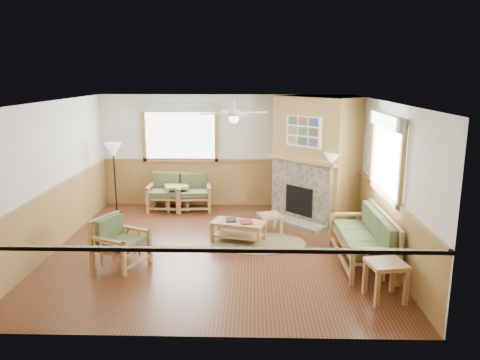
{
  "coord_description": "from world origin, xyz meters",
  "views": [
    {
      "loc": [
        0.64,
        -8.18,
        3.16
      ],
      "look_at": [
        0.4,
        0.7,
        1.15
      ],
      "focal_mm": 35.0,
      "sensor_mm": 36.0,
      "label": 1
    }
  ],
  "objects_px": {
    "end_table_chairs": "(177,197)",
    "floor_lamp_left": "(115,179)",
    "coffee_table": "(238,232)",
    "footstool": "(270,223)",
    "floor_lamp_right": "(332,191)",
    "armchair_back_right": "(194,192)",
    "sofa": "(362,238)",
    "armchair_back_left": "(165,192)",
    "end_table_sofa": "(385,281)",
    "armchair_left": "(121,242)"
  },
  "relations": [
    {
      "from": "armchair_back_right",
      "to": "armchair_back_left",
      "type": "bearing_deg",
      "value": 173.84
    },
    {
      "from": "armchair_back_right",
      "to": "sofa",
      "type": "bearing_deg",
      "value": -51.32
    },
    {
      "from": "armchair_back_right",
      "to": "footstool",
      "type": "relative_size",
      "value": 1.95
    },
    {
      "from": "armchair_back_right",
      "to": "floor_lamp_right",
      "type": "bearing_deg",
      "value": -30.62
    },
    {
      "from": "end_table_sofa",
      "to": "floor_lamp_left",
      "type": "relative_size",
      "value": 0.34
    },
    {
      "from": "armchair_back_right",
      "to": "floor_lamp_left",
      "type": "distance_m",
      "value": 1.85
    },
    {
      "from": "floor_lamp_right",
      "to": "sofa",
      "type": "bearing_deg",
      "value": -82.82
    },
    {
      "from": "armchair_back_right",
      "to": "end_table_sofa",
      "type": "bearing_deg",
      "value": -61.15
    },
    {
      "from": "armchair_left",
      "to": "footstool",
      "type": "xyz_separation_m",
      "value": [
        2.56,
        1.79,
        -0.22
      ]
    },
    {
      "from": "armchair_back_left",
      "to": "coffee_table",
      "type": "relative_size",
      "value": 0.86
    },
    {
      "from": "armchair_back_right",
      "to": "coffee_table",
      "type": "relative_size",
      "value": 0.85
    },
    {
      "from": "armchair_back_left",
      "to": "end_table_chairs",
      "type": "height_order",
      "value": "armchair_back_left"
    },
    {
      "from": "armchair_back_right",
      "to": "footstool",
      "type": "xyz_separation_m",
      "value": [
        1.74,
        -1.59,
        -0.24
      ]
    },
    {
      "from": "armchair_back_right",
      "to": "floor_lamp_left",
      "type": "bearing_deg",
      "value": -173.14
    },
    {
      "from": "armchair_back_right",
      "to": "end_table_sofa",
      "type": "height_order",
      "value": "armchair_back_right"
    },
    {
      "from": "armchair_back_left",
      "to": "floor_lamp_left",
      "type": "relative_size",
      "value": 0.52
    },
    {
      "from": "armchair_back_right",
      "to": "armchair_left",
      "type": "height_order",
      "value": "armchair_back_right"
    },
    {
      "from": "sofa",
      "to": "armchair_back_right",
      "type": "xyz_separation_m",
      "value": [
        -3.26,
        3.14,
        -0.01
      ]
    },
    {
      "from": "sofa",
      "to": "end_table_sofa",
      "type": "relative_size",
      "value": 3.34
    },
    {
      "from": "armchair_back_left",
      "to": "footstool",
      "type": "xyz_separation_m",
      "value": [
        2.43,
        -1.57,
        -0.24
      ]
    },
    {
      "from": "armchair_back_right",
      "to": "coffee_table",
      "type": "distance_m",
      "value": 2.44
    },
    {
      "from": "end_table_sofa",
      "to": "armchair_back_right",
      "type": "bearing_deg",
      "value": 126.24
    },
    {
      "from": "floor_lamp_right",
      "to": "armchair_left",
      "type": "bearing_deg",
      "value": -151.69
    },
    {
      "from": "coffee_table",
      "to": "floor_lamp_right",
      "type": "relative_size",
      "value": 0.62
    },
    {
      "from": "end_table_chairs",
      "to": "floor_lamp_left",
      "type": "height_order",
      "value": "floor_lamp_left"
    },
    {
      "from": "end_table_chairs",
      "to": "armchair_back_right",
      "type": "bearing_deg",
      "value": 0.0
    },
    {
      "from": "armchair_back_right",
      "to": "armchair_left",
      "type": "relative_size",
      "value": 1.03
    },
    {
      "from": "end_table_chairs",
      "to": "floor_lamp_right",
      "type": "xyz_separation_m",
      "value": [
        3.45,
        -1.3,
        0.5
      ]
    },
    {
      "from": "coffee_table",
      "to": "end_table_chairs",
      "type": "xyz_separation_m",
      "value": [
        -1.54,
        2.16,
        0.1
      ]
    },
    {
      "from": "end_table_chairs",
      "to": "footstool",
      "type": "bearing_deg",
      "value": -36.21
    },
    {
      "from": "armchair_back_right",
      "to": "end_table_chairs",
      "type": "height_order",
      "value": "armchair_back_right"
    },
    {
      "from": "end_table_sofa",
      "to": "floor_lamp_right",
      "type": "distance_m",
      "value": 3.24
    },
    {
      "from": "armchair_back_left",
      "to": "sofa",
      "type": "bearing_deg",
      "value": -37.24
    },
    {
      "from": "sofa",
      "to": "floor_lamp_left",
      "type": "relative_size",
      "value": 1.14
    },
    {
      "from": "coffee_table",
      "to": "footstool",
      "type": "distance_m",
      "value": 0.85
    },
    {
      "from": "armchair_back_left",
      "to": "floor_lamp_right",
      "type": "distance_m",
      "value": 3.95
    },
    {
      "from": "floor_lamp_right",
      "to": "coffee_table",
      "type": "bearing_deg",
      "value": -155.67
    },
    {
      "from": "armchair_back_left",
      "to": "armchair_back_right",
      "type": "xyz_separation_m",
      "value": [
        0.69,
        0.01,
        -0.01
      ]
    },
    {
      "from": "coffee_table",
      "to": "footstool",
      "type": "relative_size",
      "value": 2.29
    },
    {
      "from": "sofa",
      "to": "floor_lamp_right",
      "type": "height_order",
      "value": "floor_lamp_right"
    },
    {
      "from": "end_table_chairs",
      "to": "footstool",
      "type": "height_order",
      "value": "end_table_chairs"
    },
    {
      "from": "sofa",
      "to": "end_table_sofa",
      "type": "xyz_separation_m",
      "value": [
        0.03,
        -1.35,
        -0.15
      ]
    },
    {
      "from": "armchair_back_left",
      "to": "coffee_table",
      "type": "distance_m",
      "value": 2.82
    },
    {
      "from": "armchair_back_left",
      "to": "armchair_back_right",
      "type": "distance_m",
      "value": 0.69
    },
    {
      "from": "coffee_table",
      "to": "armchair_back_left",
      "type": "bearing_deg",
      "value": 146.72
    },
    {
      "from": "sofa",
      "to": "footstool",
      "type": "xyz_separation_m",
      "value": [
        -1.52,
        1.55,
        -0.25
      ]
    },
    {
      "from": "coffee_table",
      "to": "floor_lamp_right",
      "type": "bearing_deg",
      "value": 40.97
    },
    {
      "from": "end_table_sofa",
      "to": "footstool",
      "type": "height_order",
      "value": "end_table_sofa"
    },
    {
      "from": "armchair_left",
      "to": "end_table_chairs",
      "type": "relative_size",
      "value": 1.38
    },
    {
      "from": "armchair_left",
      "to": "armchair_back_left",
      "type": "bearing_deg",
      "value": 22.56
    }
  ]
}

